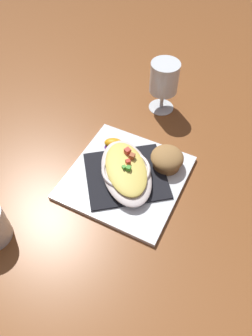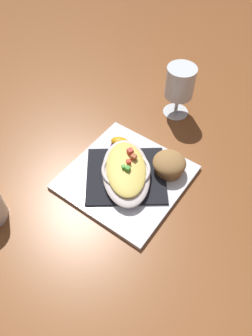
% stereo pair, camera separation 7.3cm
% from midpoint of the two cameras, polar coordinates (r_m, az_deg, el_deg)
% --- Properties ---
extents(ground_plane, '(2.60, 2.60, 0.00)m').
position_cam_midpoint_polar(ground_plane, '(0.76, -2.74, -2.08)').
color(ground_plane, brown).
extents(square_plate, '(0.28, 0.28, 0.01)m').
position_cam_midpoint_polar(square_plate, '(0.76, -2.75, -1.84)').
color(square_plate, white).
rests_on(square_plate, ground_plane).
extents(folded_napkin, '(0.24, 0.25, 0.01)m').
position_cam_midpoint_polar(folded_napkin, '(0.75, -2.77, -1.47)').
color(folded_napkin, black).
rests_on(folded_napkin, square_plate).
extents(gratin_dish, '(0.22, 0.22, 0.05)m').
position_cam_midpoint_polar(gratin_dish, '(0.73, -2.83, -0.58)').
color(gratin_dish, silver).
rests_on(gratin_dish, folded_napkin).
extents(muffin, '(0.08, 0.08, 0.05)m').
position_cam_midpoint_polar(muffin, '(0.75, 4.57, 1.44)').
color(muffin, '#A56F39').
rests_on(muffin, square_plate).
extents(orange_garnish, '(0.06, 0.06, 0.02)m').
position_cam_midpoint_polar(orange_garnish, '(0.81, -4.83, 4.15)').
color(orange_garnish, '#4C206B').
rests_on(orange_garnish, square_plate).
extents(stemmed_glass, '(0.08, 0.08, 0.14)m').
position_cam_midpoint_polar(stemmed_glass, '(0.88, 4.35, 15.19)').
color(stemmed_glass, white).
rests_on(stemmed_glass, ground_plane).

